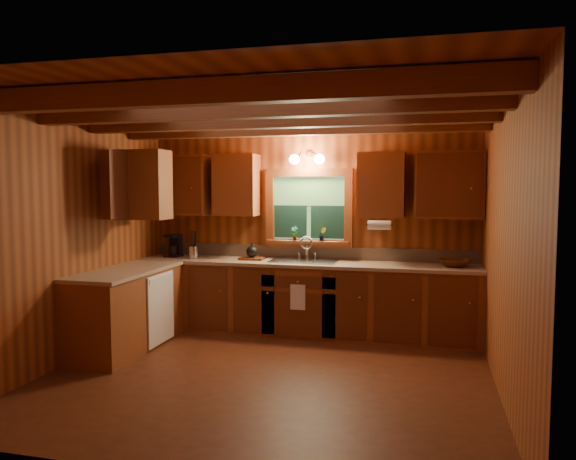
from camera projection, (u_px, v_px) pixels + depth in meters
The scene contains 20 objects.
room at pixel (267, 242), 5.14m from camera, with size 4.20×4.20×4.20m.
ceiling_beams at pixel (267, 114), 5.05m from camera, with size 4.20×2.54×0.18m.
base_cabinets at pixel (258, 302), 6.57m from camera, with size 4.20×2.22×0.86m.
countertop at pixel (259, 265), 6.54m from camera, with size 4.20×2.24×0.04m.
backsplash at pixel (309, 252), 6.98m from camera, with size 4.20×0.02×0.16m, color tan.
dishwasher_panel at pixel (161, 309), 6.23m from camera, with size 0.02×0.60×0.80m, color white.
upper_cabinets at pixel (256, 185), 6.61m from camera, with size 4.19×1.77×0.78m.
window at pixel (309, 210), 6.92m from camera, with size 1.12×0.08×1.00m.
window_sill at pixel (308, 242), 6.91m from camera, with size 1.06×0.14×0.04m, color brown.
wall_sconce at pixel (307, 159), 6.76m from camera, with size 0.45×0.21×0.17m.
paper_towel_roll at pixel (379, 225), 6.38m from camera, with size 0.11×0.11×0.27m, color white.
dish_towel at pixel (298, 297), 6.42m from camera, with size 0.18×0.01×0.30m, color white.
sink at pixel (304, 265), 6.72m from camera, with size 0.82×0.48×0.43m.
coffee_maker at pixel (175, 246), 7.19m from camera, with size 0.17×0.21×0.30m.
utensil_crock at pixel (193, 252), 7.01m from camera, with size 0.13×0.13×0.36m.
cutting_board at pixel (252, 259), 6.89m from camera, with size 0.30×0.22×0.03m, color #562612.
teakettle at pixel (252, 252), 6.89m from camera, with size 0.15×0.15×0.18m.
wicker_basket at pixel (454, 263), 6.27m from camera, with size 0.35×0.35×0.09m, color #48230C.
potted_plant_left at pixel (295, 233), 6.92m from camera, with size 0.10×0.06×0.18m, color #562612.
potted_plant_right at pixel (322, 234), 6.85m from camera, with size 0.09×0.08×0.17m, color #562612.
Camera 1 is at (1.46, -4.91, 1.81)m, focal length 34.02 mm.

